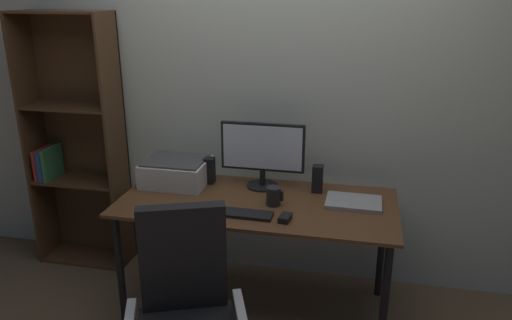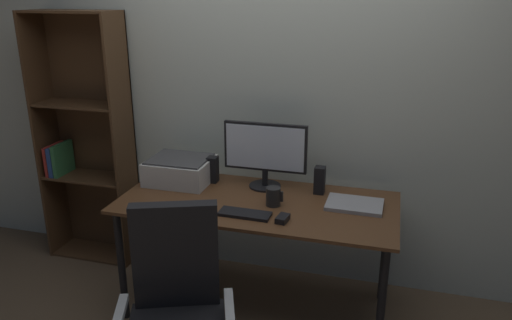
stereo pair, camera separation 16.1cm
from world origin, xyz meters
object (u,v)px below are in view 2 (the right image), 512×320
at_px(monitor, 265,151).
at_px(speaker_right, 320,180).
at_px(keyboard, 245,214).
at_px(printer, 180,170).
at_px(speaker_left, 213,169).
at_px(mouse, 283,219).
at_px(desk, 257,213).
at_px(coffee_mug, 273,197).
at_px(laptop, 355,205).
at_px(bookshelf, 86,142).

distance_m(monitor, speaker_right, 0.38).
relative_size(keyboard, printer, 0.72).
relative_size(keyboard, speaker_left, 1.71).
distance_m(keyboard, mouse, 0.22).
xyz_separation_m(desk, coffee_mug, (0.11, -0.03, 0.13)).
bearing_deg(desk, laptop, 8.24).
relative_size(coffee_mug, printer, 0.27).
distance_m(desk, printer, 0.61).
xyz_separation_m(monitor, printer, (-0.55, -0.06, -0.16)).
bearing_deg(speaker_right, mouse, -106.26).
height_order(monitor, keyboard, monitor).
xyz_separation_m(monitor, coffee_mug, (0.12, -0.26, -0.18)).
distance_m(speaker_left, speaker_right, 0.69).
height_order(desk, keyboard, keyboard).
bearing_deg(mouse, printer, 160.91).
bearing_deg(bookshelf, desk, -14.93).
xyz_separation_m(printer, bookshelf, (-0.83, 0.20, 0.06)).
relative_size(coffee_mug, speaker_right, 0.64).
height_order(keyboard, mouse, mouse).
height_order(desk, mouse, mouse).
bearing_deg(bookshelf, speaker_left, -8.23).
distance_m(monitor, coffee_mug, 0.34).
xyz_separation_m(keyboard, printer, (-0.55, 0.38, 0.07)).
relative_size(desk, speaker_right, 9.60).
distance_m(keyboard, speaker_left, 0.56).
xyz_separation_m(mouse, speaker_left, (-0.56, 0.44, 0.07)).
bearing_deg(monitor, mouse, -64.28).
relative_size(desk, keyboard, 5.63).
height_order(printer, bookshelf, bookshelf).
distance_m(desk, coffee_mug, 0.17).
relative_size(mouse, speaker_right, 0.56).
xyz_separation_m(desk, speaker_left, (-0.36, 0.22, 0.16)).
distance_m(monitor, printer, 0.58).
relative_size(mouse, printer, 0.24).
bearing_deg(printer, speaker_left, 13.67).
distance_m(coffee_mug, speaker_left, 0.53).
height_order(laptop, speaker_left, speaker_left).
relative_size(coffee_mug, bookshelf, 0.06).
relative_size(speaker_left, bookshelf, 0.09).
xyz_separation_m(keyboard, speaker_right, (0.35, 0.43, 0.08)).
xyz_separation_m(laptop, speaker_right, (-0.23, 0.14, 0.07)).
xyz_separation_m(keyboard, laptop, (0.57, 0.29, 0.00)).
height_order(desk, laptop, laptop).
bearing_deg(mouse, monitor, 123.71).
height_order(speaker_left, printer, speaker_left).
height_order(coffee_mug, bookshelf, bookshelf).
relative_size(mouse, bookshelf, 0.05).
bearing_deg(speaker_left, bookshelf, 171.77).
bearing_deg(keyboard, coffee_mug, 56.86).
relative_size(keyboard, laptop, 0.91).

